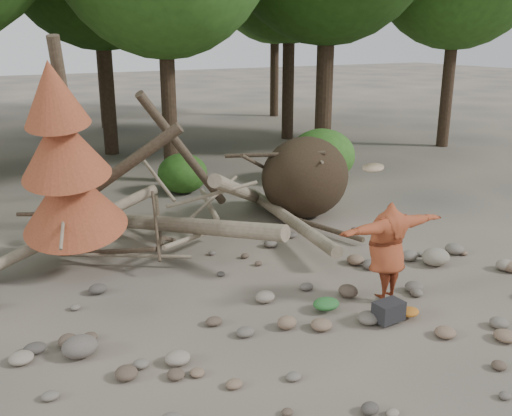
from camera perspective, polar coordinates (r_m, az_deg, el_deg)
ground at (r=9.50m, az=6.08°, el=-10.19°), size 120.00×120.00×0.00m
deadfall_pile at (r=13.53m, az=3.04°, el=2.57°), size 8.55×5.24×3.30m
dead_conifer at (r=10.64m, az=-18.48°, el=4.12°), size 2.06×2.16×4.35m
bush_mid at (r=16.20m, az=-7.35°, el=3.46°), size 1.40×1.40×1.12m
bush_right at (r=17.42m, az=6.61°, el=5.26°), size 2.00×2.00×1.60m
frisbee_thrower at (r=9.66m, az=12.99°, el=-4.15°), size 2.09×1.04×2.50m
backpack at (r=9.25m, az=13.09°, el=-10.33°), size 0.47×0.33×0.30m
cloth_green at (r=9.47m, az=7.02°, el=-9.76°), size 0.45×0.38×0.17m
cloth_orange at (r=9.52m, az=15.04°, el=-10.26°), size 0.34×0.28×0.12m
boulder_mid_right at (r=11.68m, az=17.53°, el=-4.68°), size 0.56×0.50×0.33m
boulder_mid_left at (r=8.55m, az=-17.20°, el=-13.09°), size 0.50×0.45×0.30m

